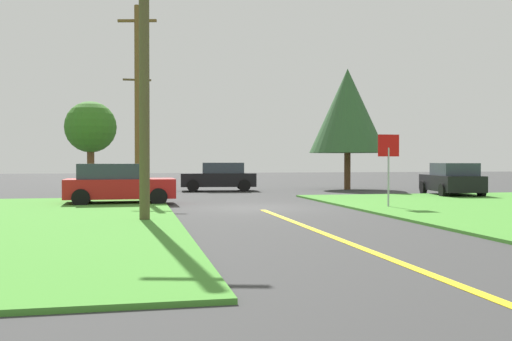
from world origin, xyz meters
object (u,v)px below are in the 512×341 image
(utility_pole_near, at_px, (144,52))
(pine_tree_center, at_px, (91,128))
(utility_pole_mid, at_px, (137,99))
(oak_tree_left, at_px, (347,111))
(stop_sign, at_px, (389,156))
(car_on_crossroad, at_px, (452,180))
(car_approaching_junction, at_px, (219,177))
(parked_car_near_building, at_px, (117,184))
(utility_pole_far, at_px, (137,127))

(utility_pole_near, distance_m, pine_tree_center, 15.50)
(utility_pole_mid, relative_size, oak_tree_left, 1.23)
(stop_sign, xyz_separation_m, oak_tree_left, (3.50, 13.34, 2.81))
(car_on_crossroad, xyz_separation_m, car_approaching_junction, (-10.47, 7.06, -0.00))
(parked_car_near_building, distance_m, utility_pole_near, 8.03)
(stop_sign, bearing_deg, utility_pole_mid, -38.80)
(stop_sign, bearing_deg, utility_pole_near, 20.99)
(utility_pole_near, distance_m, oak_tree_left, 20.33)
(oak_tree_left, xyz_separation_m, pine_tree_center, (-14.79, -1.00, -1.23))
(parked_car_near_building, xyz_separation_m, utility_pole_mid, (0.81, 3.85, 3.80))
(utility_pole_far, distance_m, oak_tree_left, 13.44)
(utility_pole_near, height_order, utility_pole_far, utility_pole_near)
(utility_pole_mid, bearing_deg, car_on_crossroad, -6.12)
(utility_pole_near, xyz_separation_m, pine_tree_center, (-2.55, 15.23, -1.32))
(utility_pole_mid, distance_m, oak_tree_left, 13.54)
(parked_car_near_building, relative_size, car_approaching_junction, 0.97)
(utility_pole_near, height_order, pine_tree_center, utility_pole_near)
(utility_pole_mid, bearing_deg, oak_tree_left, 23.89)
(utility_pole_near, bearing_deg, car_approaching_junction, 74.50)
(stop_sign, distance_m, utility_pole_mid, 12.16)
(utility_pole_far, relative_size, pine_tree_center, 1.54)
(utility_pole_far, distance_m, pine_tree_center, 6.75)
(car_approaching_junction, relative_size, utility_pole_mid, 0.49)
(stop_sign, relative_size, car_on_crossroad, 0.58)
(car_on_crossroad, height_order, utility_pole_far, utility_pole_far)
(parked_car_near_building, bearing_deg, utility_pole_mid, 77.32)
(parked_car_near_building, relative_size, utility_pole_near, 0.45)
(utility_pole_far, xyz_separation_m, pine_tree_center, (-2.46, -6.27, -0.39))
(utility_pole_far, height_order, pine_tree_center, utility_pole_far)
(stop_sign, xyz_separation_m, pine_tree_center, (-11.30, 12.34, 1.58))
(utility_pole_mid, xyz_separation_m, pine_tree_center, (-2.42, 4.48, -1.12))
(car_on_crossroad, relative_size, utility_pole_near, 0.49)
(parked_car_near_building, height_order, utility_pole_mid, utility_pole_mid)
(car_on_crossroad, bearing_deg, utility_pole_near, 132.14)
(parked_car_near_building, distance_m, pine_tree_center, 8.90)
(parked_car_near_building, bearing_deg, utility_pole_far, 85.90)
(car_on_crossroad, relative_size, utility_pole_mid, 0.52)
(stop_sign, distance_m, pine_tree_center, 16.81)
(pine_tree_center, bearing_deg, parked_car_near_building, -79.11)
(car_on_crossroad, xyz_separation_m, utility_pole_near, (-14.96, -9.13, 4.00))
(stop_sign, distance_m, car_approaching_junction, 14.02)
(car_approaching_junction, bearing_deg, pine_tree_center, 13.57)
(car_approaching_junction, height_order, oak_tree_left, oak_tree_left)
(utility_pole_near, relative_size, pine_tree_center, 1.92)
(utility_pole_far, bearing_deg, utility_pole_near, -89.77)
(stop_sign, xyz_separation_m, utility_pole_mid, (-8.88, 7.86, 2.70))
(car_approaching_junction, bearing_deg, utility_pole_near, 80.27)
(pine_tree_center, bearing_deg, oak_tree_left, 3.87)
(stop_sign, xyz_separation_m, car_approaching_junction, (-4.26, 13.31, -1.11))
(parked_car_near_building, relative_size, utility_pole_mid, 0.48)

